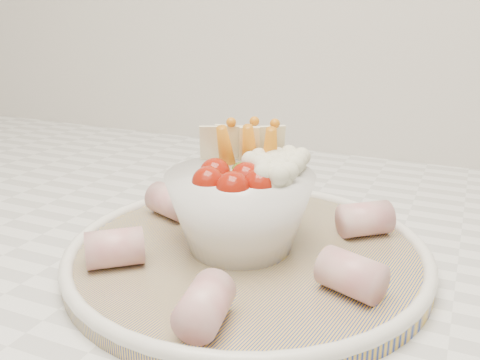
% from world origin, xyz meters
% --- Properties ---
extents(serving_platter, '(0.37, 0.37, 0.02)m').
position_xyz_m(serving_platter, '(-0.12, 1.36, 0.93)').
color(serving_platter, navy).
rests_on(serving_platter, kitchen_counter).
extents(veggie_bowl, '(0.13, 0.13, 0.11)m').
position_xyz_m(veggie_bowl, '(-0.13, 1.36, 0.98)').
color(veggie_bowl, white).
rests_on(veggie_bowl, serving_platter).
extents(cured_meat_rolls, '(0.26, 0.30, 0.03)m').
position_xyz_m(cured_meat_rolls, '(-0.12, 1.36, 0.95)').
color(cured_meat_rolls, '#BD565F').
rests_on(cured_meat_rolls, serving_platter).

